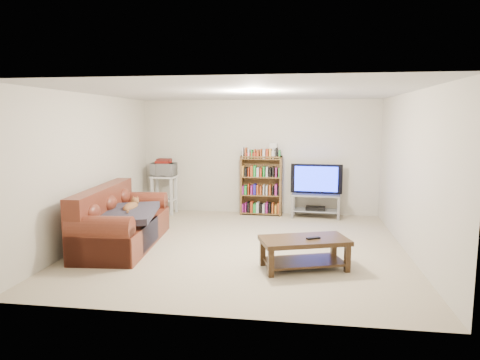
% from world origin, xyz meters
% --- Properties ---
extents(floor, '(5.00, 5.00, 0.00)m').
position_xyz_m(floor, '(0.00, 0.00, 0.00)').
color(floor, '#C6B593').
rests_on(floor, ground).
extents(ceiling, '(5.00, 5.00, 0.00)m').
position_xyz_m(ceiling, '(0.00, 0.00, 2.40)').
color(ceiling, white).
rests_on(ceiling, ground).
extents(wall_back, '(5.00, 0.00, 5.00)m').
position_xyz_m(wall_back, '(0.00, 2.50, 1.20)').
color(wall_back, silver).
rests_on(wall_back, ground).
extents(wall_front, '(5.00, 0.00, 5.00)m').
position_xyz_m(wall_front, '(0.00, -2.50, 1.20)').
color(wall_front, silver).
rests_on(wall_front, ground).
extents(wall_left, '(0.00, 5.00, 5.00)m').
position_xyz_m(wall_left, '(-2.50, 0.00, 1.20)').
color(wall_left, silver).
rests_on(wall_left, ground).
extents(wall_right, '(0.00, 5.00, 5.00)m').
position_xyz_m(wall_right, '(2.50, 0.00, 1.20)').
color(wall_right, silver).
rests_on(wall_right, ground).
extents(sofa, '(1.12, 2.26, 0.93)m').
position_xyz_m(sofa, '(-1.96, -0.24, 0.33)').
color(sofa, maroon).
rests_on(sofa, floor).
extents(blanket, '(1.01, 1.22, 0.19)m').
position_xyz_m(blanket, '(-1.76, -0.37, 0.55)').
color(blanket, '#322E3A').
rests_on(blanket, sofa).
extents(cat, '(0.29, 0.61, 0.18)m').
position_xyz_m(cat, '(-1.78, -0.17, 0.61)').
color(cat, brown).
rests_on(cat, sofa).
extents(coffee_table, '(1.28, 0.91, 0.42)m').
position_xyz_m(coffee_table, '(0.96, -0.92, 0.29)').
color(coffee_table, '#352212').
rests_on(coffee_table, floor).
extents(remote, '(0.19, 0.13, 0.02)m').
position_xyz_m(remote, '(1.08, -0.93, 0.43)').
color(remote, black).
rests_on(remote, coffee_table).
extents(tv_stand, '(1.00, 0.50, 0.49)m').
position_xyz_m(tv_stand, '(1.20, 2.20, 0.33)').
color(tv_stand, '#999EA3').
rests_on(tv_stand, floor).
extents(television, '(1.05, 0.21, 0.60)m').
position_xyz_m(television, '(1.20, 2.20, 0.79)').
color(television, black).
rests_on(television, tv_stand).
extents(dvd_player, '(0.41, 0.30, 0.06)m').
position_xyz_m(dvd_player, '(1.20, 2.20, 0.19)').
color(dvd_player, black).
rests_on(dvd_player, tv_stand).
extents(bookshelf, '(0.87, 0.30, 1.25)m').
position_xyz_m(bookshelf, '(0.07, 2.30, 0.64)').
color(bookshelf, brown).
rests_on(bookshelf, floor).
extents(shelf_clutter, '(0.64, 0.20, 0.28)m').
position_xyz_m(shelf_clutter, '(0.17, 2.31, 1.35)').
color(shelf_clutter, silver).
rests_on(shelf_clutter, bookshelf).
extents(microwave_stand, '(0.52, 0.39, 0.81)m').
position_xyz_m(microwave_stand, '(-1.99, 2.14, 0.52)').
color(microwave_stand, silver).
rests_on(microwave_stand, floor).
extents(microwave, '(0.51, 0.36, 0.28)m').
position_xyz_m(microwave, '(-1.99, 2.14, 0.94)').
color(microwave, silver).
rests_on(microwave, microwave_stand).
extents(game_boxes, '(0.31, 0.27, 0.05)m').
position_xyz_m(game_boxes, '(-1.99, 2.14, 1.11)').
color(game_boxes, maroon).
rests_on(game_boxes, microwave).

